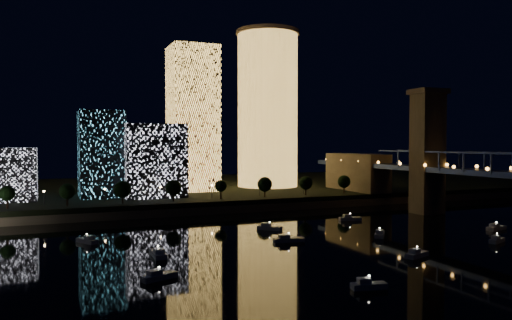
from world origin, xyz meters
The scene contains 9 objects.
ground centered at (0.00, 0.00, 0.00)m, with size 520.00×520.00×0.00m, color black.
far_bank centered at (0.00, 160.00, 2.50)m, with size 420.00×160.00×5.00m, color black.
seawall centered at (0.00, 82.00, 1.50)m, with size 420.00×6.00×3.00m, color #6B5E4C.
tower_cylindrical centered at (32.56, 136.38, 46.68)m, with size 34.00×34.00×83.11m.
tower_rectangular centered at (-10.74, 129.20, 40.27)m, with size 22.17×22.17×70.53m, color #FEBB51.
midrise_blocks centered at (-64.17, 116.14, 20.29)m, with size 102.00×38.23×37.28m.
motorboats centered at (-6.50, 13.81, 0.81)m, with size 132.27×78.56×2.78m.
esplanade_trees centered at (-30.75, 88.00, 10.47)m, with size 166.21×6.58×8.79m.
street_lamps centered at (-34.00, 94.00, 9.02)m, with size 132.70×0.70×5.65m.
Camera 1 is at (-75.31, -109.29, 28.56)m, focal length 35.00 mm.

